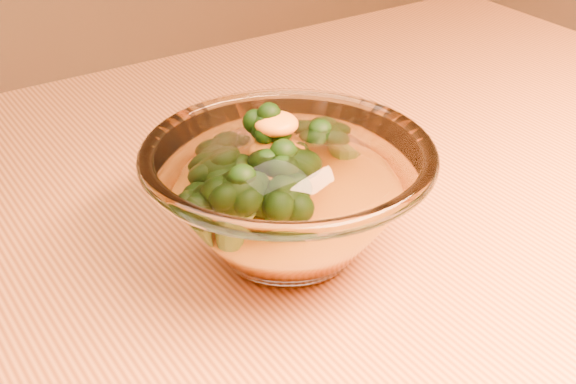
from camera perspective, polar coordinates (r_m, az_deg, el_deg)
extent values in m
cube|color=#CD7A3D|center=(0.54, -4.89, -8.81)|extent=(1.20, 0.80, 0.04)
cylinder|color=brown|center=(1.24, 10.33, -5.07)|extent=(0.06, 0.06, 0.71)
ellipsoid|color=white|center=(0.56, 0.00, -3.75)|extent=(0.09, 0.09, 0.02)
torus|color=white|center=(0.52, 0.00, 2.73)|extent=(0.19, 0.19, 0.01)
ellipsoid|color=orange|center=(0.54, 0.00, -2.03)|extent=(0.11, 0.11, 0.03)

